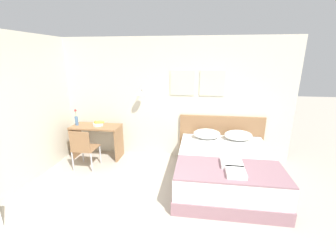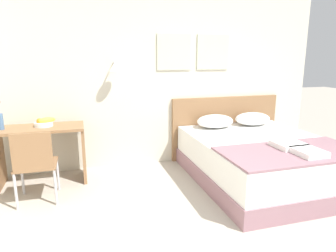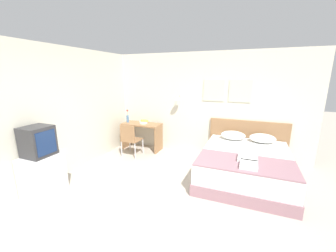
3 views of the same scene
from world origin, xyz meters
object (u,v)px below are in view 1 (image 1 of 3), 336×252
(throw_blanket, at_px, (230,170))
(fruit_bowl, at_px, (98,124))
(headboard, at_px, (221,138))
(desk, at_px, (97,136))
(pillow_right, at_px, (238,135))
(folded_towel_mid_bed, at_px, (236,172))
(desk_chair, at_px, (83,147))
(bed, at_px, (225,169))
(pillow_left, at_px, (207,134))
(folded_towel_near_foot, at_px, (232,163))
(flower_vase, at_px, (76,119))

(throw_blanket, bearing_deg, fruit_bowl, 153.16)
(headboard, distance_m, desk, 2.81)
(pillow_right, bearing_deg, folded_towel_mid_bed, -99.68)
(desk_chair, bearing_deg, headboard, 18.32)
(headboard, distance_m, pillow_right, 0.47)
(fruit_bowl, bearing_deg, bed, -15.91)
(desk_chair, distance_m, fruit_bowl, 0.71)
(pillow_left, height_order, folded_towel_near_foot, pillow_left)
(pillow_left, relative_size, flower_vase, 1.53)
(throw_blanket, xyz_separation_m, folded_towel_mid_bed, (0.06, -0.15, 0.04))
(pillow_left, relative_size, pillow_right, 1.00)
(bed, xyz_separation_m, flower_vase, (-3.23, 0.75, 0.61))
(folded_towel_mid_bed, bearing_deg, throw_blanket, 112.82)
(bed, xyz_separation_m, fruit_bowl, (-2.74, 0.78, 0.52))
(headboard, xyz_separation_m, folded_towel_near_foot, (0.04, -1.53, 0.13))
(pillow_right, relative_size, fruit_bowl, 2.10)
(headboard, distance_m, folded_towel_mid_bed, 1.83)
(bed, height_order, folded_towel_mid_bed, folded_towel_mid_bed)
(desk, bearing_deg, bed, -15.24)
(bed, bearing_deg, folded_towel_near_foot, -85.24)
(desk_chair, relative_size, flower_vase, 2.30)
(desk_chair, bearing_deg, pillow_left, 14.49)
(pillow_left, height_order, pillow_right, same)
(pillow_right, distance_m, flower_vase, 3.56)
(pillow_left, xyz_separation_m, flower_vase, (-2.91, -0.04, 0.22))
(flower_vase, bearing_deg, folded_towel_near_foot, -20.22)
(headboard, bearing_deg, pillow_right, -41.62)
(folded_towel_near_foot, relative_size, desk_chair, 0.39)
(throw_blanket, bearing_deg, pillow_left, 103.09)
(desk, relative_size, fruit_bowl, 4.00)
(desk_chair, bearing_deg, pillow_right, 11.58)
(bed, distance_m, desk, 2.90)
(folded_towel_near_foot, xyz_separation_m, desk, (-2.83, 1.22, -0.11))
(pillow_right, bearing_deg, flower_vase, -179.37)
(pillow_right, xyz_separation_m, folded_towel_mid_bed, (-0.26, -1.54, -0.05))
(pillow_right, bearing_deg, headboard, 138.38)
(headboard, distance_m, throw_blanket, 1.68)
(pillow_left, height_order, flower_vase, flower_vase)
(desk, bearing_deg, flower_vase, -177.99)
(fruit_bowl, bearing_deg, folded_towel_near_foot, -24.06)
(pillow_right, xyz_separation_m, desk_chair, (-3.12, -0.64, -0.17))
(pillow_left, relative_size, folded_towel_mid_bed, 1.69)
(desk_chair, bearing_deg, fruit_bowl, 84.46)
(throw_blanket, xyz_separation_m, desk, (-2.79, 1.37, -0.07))
(bed, relative_size, flower_vase, 5.62)
(pillow_left, height_order, throw_blanket, pillow_left)
(bed, distance_m, pillow_right, 0.93)
(pillow_right, bearing_deg, fruit_bowl, -179.92)
(pillow_right, xyz_separation_m, flower_vase, (-3.55, -0.04, 0.22))
(fruit_bowl, bearing_deg, throw_blanket, -26.84)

